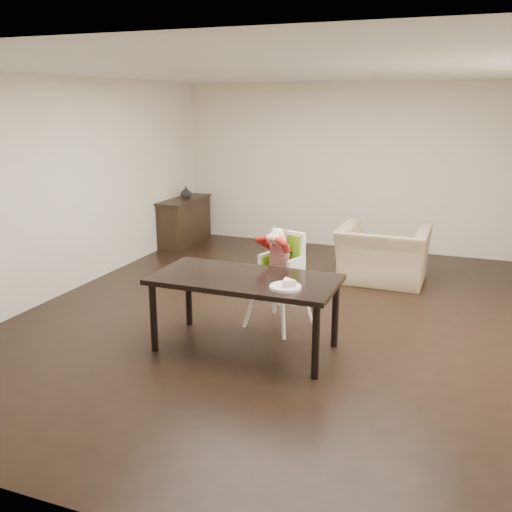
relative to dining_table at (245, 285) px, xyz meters
The scene contains 8 objects.
ground 1.18m from the dining_table, 79.24° to the left, with size 7.00×7.00×0.00m, color black.
room_walls 1.53m from the dining_table, 79.24° to the left, with size 6.02×7.02×2.71m.
dining_table is the anchor object (origin of this frame).
high_chair 0.73m from the dining_table, 80.02° to the left, with size 0.58×0.58×1.10m.
plate 0.53m from the dining_table, 21.30° to the right, with size 0.33×0.33×0.08m.
armchair 2.87m from the dining_table, 71.20° to the left, with size 1.17×0.76×1.02m, color tan.
sideboard 4.48m from the dining_table, 125.50° to the left, with size 0.44×1.26×0.79m.
vase 4.54m from the dining_table, 124.93° to the left, with size 0.19×0.20×0.19m, color #99999E.
Camera 1 is at (1.81, -5.84, 2.40)m, focal length 40.00 mm.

